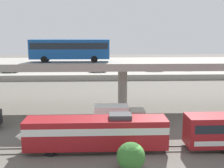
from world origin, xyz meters
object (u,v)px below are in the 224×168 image
at_px(transit_bus_on_overpass, 70,48).
at_px(service_truck_east, 118,115).
at_px(parked_car_3, 154,68).
at_px(parked_car_4, 101,67).
at_px(train_locomotive, 89,132).
at_px(parked_car_1, 188,68).
at_px(parked_car_0, 98,69).
at_px(parked_car_2, 10,70).

distance_m(transit_bus_on_overpass, service_truck_east, 12.91).
distance_m(transit_bus_on_overpass, parked_car_3, 42.86).
relative_size(service_truck_east, parked_car_4, 1.50).
bearing_deg(train_locomotive, parked_car_1, -117.08).
xyz_separation_m(service_truck_east, parked_car_3, (13.12, 43.42, 0.62)).
bearing_deg(parked_car_4, parked_car_1, 175.76).
bearing_deg(transit_bus_on_overpass, parked_car_0, -96.30).
bearing_deg(parked_car_0, train_locomotive, 89.37).
bearing_deg(parked_car_4, service_truck_east, 92.63).
xyz_separation_m(parked_car_3, parked_car_4, (-15.25, 2.95, -0.00)).
height_order(train_locomotive, parked_car_0, train_locomotive).
bearing_deg(train_locomotive, service_truck_east, -115.02).
relative_size(train_locomotive, service_truck_east, 2.42).
bearing_deg(transit_bus_on_overpass, parked_car_4, -96.95).
bearing_deg(train_locomotive, parked_car_4, -91.57).
bearing_deg(transit_bus_on_overpass, parked_car_2, -60.11).
distance_m(parked_car_0, parked_car_4, 4.41).
height_order(parked_car_0, parked_car_1, same).
distance_m(service_truck_east, parked_car_4, 46.42).
relative_size(train_locomotive, parked_car_2, 3.53).
xyz_separation_m(transit_bus_on_overpass, parked_car_1, (30.09, 38.05, -8.11)).
bearing_deg(parked_car_3, parked_car_1, -173.81).
xyz_separation_m(transit_bus_on_overpass, parked_car_3, (20.12, 36.97, -8.11)).
bearing_deg(service_truck_east, train_locomotive, -115.02).
distance_m(service_truck_east, parked_car_3, 45.37).
bearing_deg(transit_bus_on_overpass, service_truck_east, 137.30).
height_order(train_locomotive, parked_car_1, train_locomotive).
relative_size(parked_car_3, parked_car_4, 1.02).
height_order(train_locomotive, parked_car_3, train_locomotive).
height_order(transit_bus_on_overpass, parked_car_4, transit_bus_on_overpass).
bearing_deg(parked_car_1, parked_car_0, 5.33).
distance_m(parked_car_1, parked_car_4, 25.29).
height_order(train_locomotive, parked_car_2, train_locomotive).
bearing_deg(parked_car_3, parked_car_4, -10.95).
distance_m(parked_car_1, parked_car_2, 50.76).
xyz_separation_m(train_locomotive, service_truck_east, (3.61, 7.74, -0.56)).
height_order(parked_car_1, parked_car_2, same).
xyz_separation_m(parked_car_0, parked_car_1, (26.16, 2.44, -0.00)).
bearing_deg(parked_car_3, parked_car_2, 1.53).
bearing_deg(parked_car_4, parked_car_2, 8.99).
bearing_deg(parked_car_0, service_truck_east, 94.16).
bearing_deg(service_truck_east, transit_bus_on_overpass, 137.30).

